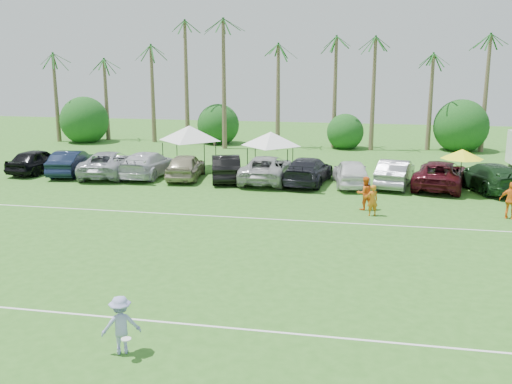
# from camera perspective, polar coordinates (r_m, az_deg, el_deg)

# --- Properties ---
(ground) EXTENTS (120.00, 120.00, 0.00)m
(ground) POSITION_cam_1_polar(r_m,az_deg,el_deg) (17.23, -18.45, -14.52)
(ground) COLOR #316A1F
(ground) RESTS_ON ground
(field_lines) EXTENTS (80.00, 12.10, 0.01)m
(field_lines) POSITION_cam_1_polar(r_m,az_deg,el_deg) (23.90, -9.06, -6.11)
(field_lines) COLOR white
(field_lines) RESTS_ON ground
(palm_tree_0) EXTENTS (2.40, 2.40, 8.90)m
(palm_tree_0) POSITION_cam_1_polar(r_m,az_deg,el_deg) (59.28, -19.71, 12.01)
(palm_tree_0) COLOR brown
(palm_tree_0) RESTS_ON ground
(palm_tree_1) EXTENTS (2.40, 2.40, 9.90)m
(palm_tree_1) POSITION_cam_1_polar(r_m,az_deg,el_deg) (56.92, -15.33, 13.17)
(palm_tree_1) COLOR brown
(palm_tree_1) RESTS_ON ground
(palm_tree_2) EXTENTS (2.40, 2.40, 10.90)m
(palm_tree_2) POSITION_cam_1_polar(r_m,az_deg,el_deg) (54.93, -10.55, 14.33)
(palm_tree_2) COLOR brown
(palm_tree_2) RESTS_ON ground
(palm_tree_3) EXTENTS (2.40, 2.40, 11.90)m
(palm_tree_3) POSITION_cam_1_polar(r_m,az_deg,el_deg) (53.63, -6.46, 15.41)
(palm_tree_3) COLOR brown
(palm_tree_3) RESTS_ON ground
(palm_tree_4) EXTENTS (2.40, 2.40, 8.90)m
(palm_tree_4) POSITION_cam_1_polar(r_m,az_deg,el_deg) (52.53, -2.12, 12.71)
(palm_tree_4) COLOR brown
(palm_tree_4) RESTS_ON ground
(palm_tree_5) EXTENTS (2.40, 2.40, 9.90)m
(palm_tree_5) POSITION_cam_1_polar(r_m,az_deg,el_deg) (51.77, 2.31, 13.67)
(palm_tree_5) COLOR brown
(palm_tree_5) RESTS_ON ground
(palm_tree_6) EXTENTS (2.40, 2.40, 10.90)m
(palm_tree_6) POSITION_cam_1_polar(r_m,az_deg,el_deg) (51.33, 6.89, 14.55)
(palm_tree_6) COLOR brown
(palm_tree_6) RESTS_ON ground
(palm_tree_7) EXTENTS (2.40, 2.40, 11.90)m
(palm_tree_7) POSITION_cam_1_polar(r_m,az_deg,el_deg) (51.21, 11.54, 15.35)
(palm_tree_7) COLOR brown
(palm_tree_7) RESTS_ON ground
(palm_tree_8) EXTENTS (2.40, 2.40, 8.90)m
(palm_tree_8) POSITION_cam_1_polar(r_m,az_deg,el_deg) (51.40, 17.12, 12.15)
(palm_tree_8) COLOR brown
(palm_tree_8) RESTS_ON ground
(palm_tree_9) EXTENTS (2.40, 2.40, 9.90)m
(palm_tree_9) POSITION_cam_1_polar(r_m,az_deg,el_deg) (52.13, 22.78, 12.69)
(palm_tree_9) COLOR brown
(palm_tree_9) RESTS_ON ground
(bush_tree_0) EXTENTS (4.00, 4.00, 4.00)m
(bush_tree_0) POSITION_cam_1_polar(r_m,az_deg,el_deg) (59.01, -16.27, 6.71)
(bush_tree_0) COLOR brown
(bush_tree_0) RESTS_ON ground
(bush_tree_1) EXTENTS (4.00, 4.00, 4.00)m
(bush_tree_1) POSITION_cam_1_polar(r_m,az_deg,el_deg) (54.32, -3.89, 6.69)
(bush_tree_1) COLOR brown
(bush_tree_1) RESTS_ON ground
(bush_tree_2) EXTENTS (4.00, 4.00, 4.00)m
(bush_tree_2) POSITION_cam_1_polar(r_m,az_deg,el_deg) (52.53, 8.94, 6.35)
(bush_tree_2) COLOR brown
(bush_tree_2) RESTS_ON ground
(bush_tree_3) EXTENTS (4.00, 4.00, 4.00)m
(bush_tree_3) POSITION_cam_1_polar(r_m,az_deg,el_deg) (53.11, 19.83, 5.81)
(bush_tree_3) COLOR brown
(bush_tree_3) RESTS_ON ground
(sideline_player_a) EXTENTS (0.70, 0.59, 1.62)m
(sideline_player_a) POSITION_cam_1_polar(r_m,az_deg,el_deg) (29.66, 11.56, -0.82)
(sideline_player_a) COLOR #CC6816
(sideline_player_a) RESTS_ON ground
(sideline_player_b) EXTENTS (1.07, 0.96, 1.79)m
(sideline_player_b) POSITION_cam_1_polar(r_m,az_deg,el_deg) (30.76, 10.82, -0.12)
(sideline_player_b) COLOR orange
(sideline_player_b) RESTS_ON ground
(sideline_player_c) EXTENTS (1.19, 0.76, 1.88)m
(sideline_player_c) POSITION_cam_1_polar(r_m,az_deg,el_deg) (31.20, 24.16, -0.78)
(sideline_player_c) COLOR orange
(sideline_player_c) RESTS_ON ground
(canopy_tent_left) EXTENTS (4.64, 4.64, 3.76)m
(canopy_tent_left) POSITION_cam_1_polar(r_m,az_deg,el_deg) (41.23, -6.68, 6.61)
(canopy_tent_left) COLOR black
(canopy_tent_left) RESTS_ON ground
(canopy_tent_right) EXTENTS (4.25, 4.25, 3.44)m
(canopy_tent_right) POSITION_cam_1_polar(r_m,az_deg,el_deg) (39.64, 1.50, 6.04)
(canopy_tent_right) COLOR black
(canopy_tent_right) RESTS_ON ground
(market_umbrella) EXTENTS (2.45, 2.45, 2.73)m
(market_umbrella) POSITION_cam_1_polar(r_m,az_deg,el_deg) (35.37, 19.92, 3.59)
(market_umbrella) COLOR black
(market_umbrella) RESTS_ON ground
(frisbee_player) EXTENTS (1.21, 1.01, 1.63)m
(frisbee_player) POSITION_cam_1_polar(r_m,az_deg,el_deg) (16.20, -13.35, -12.80)
(frisbee_player) COLOR #959AD4
(frisbee_player) RESTS_ON ground
(parked_car_0) EXTENTS (2.48, 5.19, 1.71)m
(parked_car_0) POSITION_cam_1_polar(r_m,az_deg,el_deg) (43.15, -21.04, 2.94)
(parked_car_0) COLOR black
(parked_car_0) RESTS_ON ground
(parked_car_1) EXTENTS (2.57, 5.41, 1.71)m
(parked_car_1) POSITION_cam_1_polar(r_m,az_deg,el_deg) (41.63, -17.95, 2.83)
(parked_car_1) COLOR black
(parked_car_1) RESTS_ON ground
(parked_car_2) EXTENTS (3.69, 6.50, 1.71)m
(parked_car_2) POSITION_cam_1_polar(r_m,az_deg,el_deg) (40.46, -14.48, 2.78)
(parked_car_2) COLOR #9B9DA4
(parked_car_2) RESTS_ON ground
(parked_car_3) EXTENTS (2.66, 6.00, 1.71)m
(parked_car_3) POSITION_cam_1_polar(r_m,az_deg,el_deg) (39.66, -10.71, 2.76)
(parked_car_3) COLOR silver
(parked_car_3) RESTS_ON ground
(parked_car_4) EXTENTS (2.54, 5.21, 1.71)m
(parked_car_4) POSITION_cam_1_polar(r_m,az_deg,el_deg) (38.50, -7.05, 2.58)
(parked_car_4) COLOR gray
(parked_car_4) RESTS_ON ground
(parked_car_5) EXTENTS (3.16, 5.49, 1.71)m
(parked_car_5) POSITION_cam_1_polar(r_m,az_deg,el_deg) (37.84, -3.05, 2.48)
(parked_car_5) COLOR black
(parked_car_5) RESTS_ON ground
(parked_car_6) EXTENTS (2.85, 6.16, 1.71)m
(parked_car_6) POSITION_cam_1_polar(r_m,az_deg,el_deg) (37.33, 1.05, 2.35)
(parked_car_6) COLOR #A2A2A2
(parked_car_6) RESTS_ON ground
(parked_car_7) EXTENTS (3.11, 6.15, 1.71)m
(parked_car_7) POSITION_cam_1_polar(r_m,az_deg,el_deg) (36.84, 5.22, 2.16)
(parked_car_7) COLOR black
(parked_car_7) RESTS_ON ground
(parked_car_8) EXTENTS (2.73, 5.26, 1.71)m
(parked_car_8) POSITION_cam_1_polar(r_m,az_deg,el_deg) (36.49, 9.47, 1.93)
(parked_car_8) COLOR white
(parked_car_8) RESTS_ON ground
(parked_car_9) EXTENTS (2.76, 5.44, 1.71)m
(parked_car_9) POSITION_cam_1_polar(r_m,az_deg,el_deg) (36.94, 13.74, 1.87)
(parked_car_9) COLOR gray
(parked_car_9) RESTS_ON ground
(parked_car_10) EXTENTS (4.09, 6.62, 1.71)m
(parked_car_10) POSITION_cam_1_polar(r_m,az_deg,el_deg) (37.25, 17.95, 1.69)
(parked_car_10) COLOR #430D16
(parked_car_10) RESTS_ON ground
(parked_car_11) EXTENTS (4.23, 6.36, 1.71)m
(parked_car_11) POSITION_cam_1_polar(r_m,az_deg,el_deg) (37.49, 22.14, 1.43)
(parked_car_11) COLOR #19381B
(parked_car_11) RESTS_ON ground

